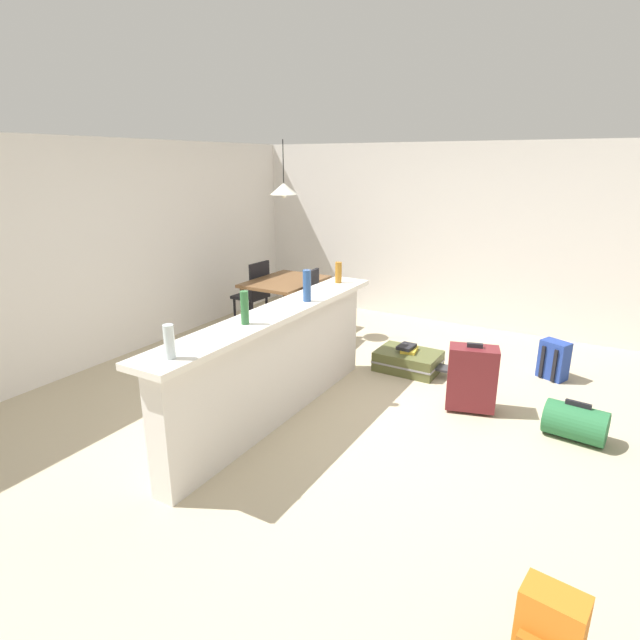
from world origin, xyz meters
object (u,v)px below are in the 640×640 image
Objects in this scene: bottle_clear at (169,342)px; bottle_amber at (338,272)px; suitcase_flat_olive at (408,361)px; duffel_bag_green at (575,422)px; pendant_lamp at (284,189)px; dining_chair_far_side at (255,291)px; dining_table at (285,287)px; backpack_blue at (554,360)px; bottle_blue at (307,286)px; bottle_green at (245,308)px; backpack_orange at (549,633)px; suitcase_upright_maroon at (472,378)px; dining_chair_near_partition at (318,303)px; book_stack at (408,348)px.

bottle_clear reaches higher than bottle_amber.
suitcase_flat_olive is 1.88m from duffel_bag_green.
dining_chair_far_side is at bearing 79.05° from pendant_lamp.
dining_table reaches higher than backpack_blue.
dining_chair_far_side is (1.68, 1.89, -0.65)m from bottle_blue.
backpack_orange is (-0.96, -2.44, -0.95)m from bottle_green.
duffel_bag_green is (-0.08, -0.90, -0.18)m from suitcase_upright_maroon.
suitcase_upright_maroon is (-0.94, -2.69, -1.59)m from pendant_lamp.
backpack_orange is (-2.58, -2.47, -0.93)m from bottle_amber.
bottle_blue is 0.57× the size of duffel_bag_green.
pendant_lamp is at bearing 57.19° from bottle_amber.
pendant_lamp is 2.60m from suitcase_flat_olive.
bottle_blue is 0.69× the size of backpack_orange.
suitcase_flat_olive is (0.45, -0.66, -1.02)m from bottle_amber.
bottle_clear is 0.25× the size of dining_chair_near_partition.
bottle_clear is 2.45m from bottle_amber.
backpack_blue and backpack_orange have the same top height.
dining_chair_far_side is (3.33, 1.86, -0.62)m from bottle_clear.
dining_table is 0.56m from dining_chair_far_side.
suitcase_flat_olive is 1.55m from backpack_blue.
dining_chair_near_partition is at bearing -97.71° from dining_table.
backpack_blue is 1.00× the size of backpack_orange.
bottle_blue is 3.12m from backpack_orange.
bottle_amber is at bearing 1.61° from bottle_clear.
bottle_amber is at bearing -124.22° from dining_table.
backpack_blue is 3.63m from backpack_orange.
dining_chair_near_partition is 3.28m from duffel_bag_green.
backpack_blue is at bearing 6.03° from backpack_orange.
book_stack is at bearing 111.57° from backpack_blue.
duffel_bag_green is (-1.01, -3.59, -1.77)m from pendant_lamp.
bottle_blue is 0.42× the size of pendant_lamp.
bottle_blue is 2.19m from dining_table.
suitcase_flat_olive is at bearing -106.71° from book_stack.
bottle_green is 2.41m from suitcase_flat_olive.
dining_table is at bearing 47.32° from backpack_orange.
suitcase_flat_olive is (-0.32, -1.35, -0.41)m from dining_chair_near_partition.
pendant_lamp reaches higher than book_stack.
backpack_orange is (-3.61, -0.38, 0.00)m from backpack_blue.
bottle_amber reaches higher than duffel_bag_green.
suitcase_flat_olive is 3.54m from backpack_orange.
dining_chair_far_side is 1.53m from pendant_lamp.
pendant_lamp is at bearing 70.79° from suitcase_upright_maroon.
pendant_lamp is 3.71m from backpack_blue.
bottle_clear reaches higher than dining_table.
bottle_amber is at bearing 1.19° from bottle_green.
dining_chair_far_side is (2.50, 1.82, -0.64)m from bottle_green.
bottle_amber is at bearing -122.81° from pendant_lamp.
bottle_clear is 3.86m from dining_chair_far_side.
suitcase_upright_maroon is at bearing -126.57° from suitcase_flat_olive.
book_stack is at bearing -54.49° from bottle_amber.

